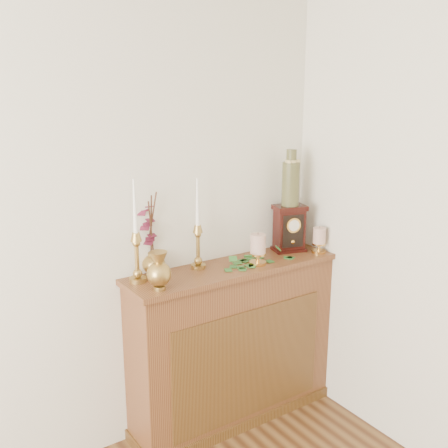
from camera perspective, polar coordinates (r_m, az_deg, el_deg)
console_shelf at (r=3.04m, az=1.07°, el=-13.31°), size 1.24×0.34×0.93m
candlestick_left at (r=2.59m, az=-9.50°, el=-2.71°), size 0.09×0.09×0.52m
candlestick_center at (r=2.76m, az=-2.86°, el=-1.69°), size 0.08×0.08×0.48m
bud_vase at (r=2.50m, az=-7.10°, el=-5.12°), size 0.12×0.12×0.19m
ginger_jar at (r=2.69m, az=-8.20°, el=-1.36°), size 0.17×0.19×0.44m
pillar_candle_left at (r=2.84m, az=3.71°, el=-2.60°), size 0.09×0.09×0.18m
pillar_candle_right at (r=3.09m, az=10.33°, el=-1.59°), size 0.08×0.08×0.16m
ivy_garland at (r=2.90m, az=3.83°, el=-3.92°), size 0.41×0.18×0.08m
mantel_clock at (r=3.09m, az=7.12°, el=-0.51°), size 0.21×0.17×0.27m
ceramic_vase at (r=3.03m, az=7.27°, el=4.70°), size 0.10×0.10×0.32m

